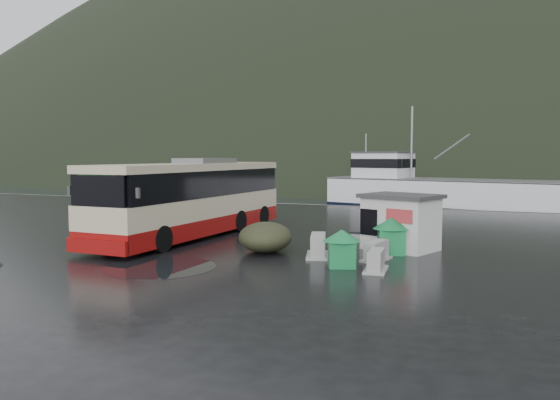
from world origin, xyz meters
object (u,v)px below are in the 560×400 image
at_px(waste_bin_left, 341,267).
at_px(fishing_trawler, 440,199).
at_px(coach_bus, 194,236).
at_px(waste_bin_right, 391,254).
at_px(jersey_barrier_c, 376,271).
at_px(jersey_barrier_a, 318,257).
at_px(dome_tent, 265,251).
at_px(white_van, 153,232).
at_px(ticket_kiosk, 400,250).
at_px(jersey_barrier_b, 376,260).

bearing_deg(waste_bin_left, fishing_trawler, 89.70).
xyz_separation_m(coach_bus, waste_bin_right, (9.72, -1.30, 0.00)).
distance_m(coach_bus, jersey_barrier_c, 10.92).
bearing_deg(jersey_barrier_a, dome_tent, 172.09).
xyz_separation_m(coach_bus, white_van, (-2.76, 0.54, 0.00)).
xyz_separation_m(white_van, waste_bin_right, (12.47, -1.84, 0.00)).
xyz_separation_m(ticket_kiosk, jersey_barrier_b, (-0.43, -2.70, 0.00)).
xyz_separation_m(jersey_barrier_c, fishing_trawler, (-1.09, 32.73, 0.00)).
relative_size(dome_tent, jersey_barrier_b, 2.09).
relative_size(coach_bus, jersey_barrier_a, 7.71).
distance_m(waste_bin_right, jersey_barrier_b, 1.59).
bearing_deg(white_van, coach_bus, -15.42).
height_order(coach_bus, jersey_barrier_a, coach_bus).
height_order(dome_tent, jersey_barrier_c, dome_tent).
bearing_deg(waste_bin_left, waste_bin_right, 70.42).
xyz_separation_m(dome_tent, jersey_barrier_c, (4.96, -2.10, 0.00)).
bearing_deg(waste_bin_left, jersey_barrier_c, -11.35).
height_order(waste_bin_left, fishing_trawler, fishing_trawler).
bearing_deg(dome_tent, jersey_barrier_b, -2.86).
distance_m(ticket_kiosk, jersey_barrier_b, 2.74).
xyz_separation_m(dome_tent, ticket_kiosk, (5.01, 2.47, 0.00)).
relative_size(waste_bin_right, ticket_kiosk, 0.49).
relative_size(white_van, jersey_barrier_b, 4.04).
bearing_deg(jersey_barrier_b, coach_bus, 163.15).
bearing_deg(waste_bin_right, white_van, 171.60).
bearing_deg(dome_tent, waste_bin_left, -26.55).
bearing_deg(fishing_trawler, coach_bus, -93.62).
xyz_separation_m(waste_bin_right, ticket_kiosk, (0.18, 1.14, 0.00)).
bearing_deg(coach_bus, fishing_trawler, 74.54).
bearing_deg(fishing_trawler, white_van, -99.00).
xyz_separation_m(waste_bin_left, fishing_trawler, (0.17, 32.48, 0.00)).
distance_m(coach_bus, white_van, 2.81).
relative_size(jersey_barrier_a, jersey_barrier_b, 1.19).
height_order(white_van, waste_bin_left, white_van).
relative_size(coach_bus, dome_tent, 4.40).
xyz_separation_m(jersey_barrier_a, fishing_trawler, (1.52, 30.96, 0.00)).
height_order(white_van, waste_bin_right, white_van).
height_order(coach_bus, ticket_kiosk, coach_bus).
bearing_deg(jersey_barrier_c, fishing_trawler, 91.91).
xyz_separation_m(waste_bin_left, dome_tent, (-3.70, 1.85, 0.00)).
bearing_deg(ticket_kiosk, dome_tent, -132.01).
bearing_deg(coach_bus, jersey_barrier_c, -23.80).
height_order(waste_bin_right, jersey_barrier_b, waste_bin_right).
relative_size(jersey_barrier_a, jersey_barrier_c, 1.21).
height_order(ticket_kiosk, jersey_barrier_b, ticket_kiosk).
height_order(waste_bin_right, fishing_trawler, fishing_trawler).
bearing_deg(jersey_barrier_c, waste_bin_right, 92.14).
distance_m(white_van, fishing_trawler, 29.77).
relative_size(waste_bin_right, fishing_trawler, 0.06).
distance_m(white_van, waste_bin_left, 12.40).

